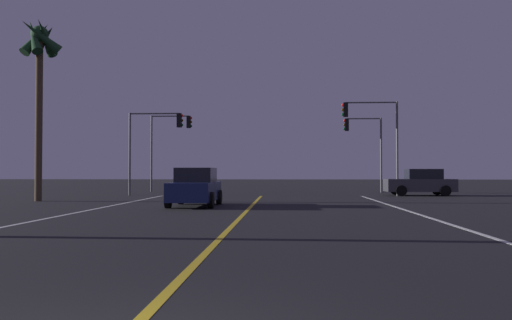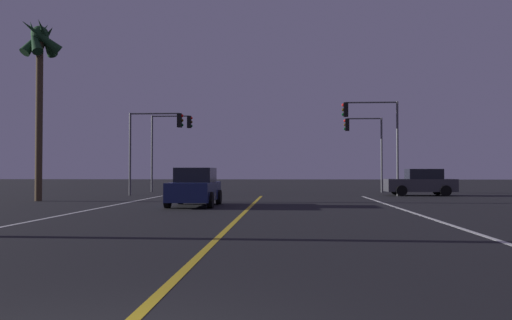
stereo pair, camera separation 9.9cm
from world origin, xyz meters
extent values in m
cube|color=silver|center=(6.26, 11.48, 0.00)|extent=(0.16, 34.95, 0.01)
cube|color=silver|center=(-6.26, 11.48, 0.00)|extent=(0.16, 34.95, 0.01)
cube|color=gold|center=(0.00, 11.48, 0.00)|extent=(0.16, 34.95, 0.01)
cylinder|color=black|center=(-1.59, 17.84, 0.34)|extent=(0.22, 0.68, 0.68)
cylinder|color=black|center=(-3.39, 17.84, 0.34)|extent=(0.22, 0.68, 0.68)
cylinder|color=black|center=(-1.59, 20.54, 0.34)|extent=(0.22, 0.68, 0.68)
cylinder|color=black|center=(-3.39, 20.54, 0.34)|extent=(0.22, 0.68, 0.68)
cube|color=navy|center=(-2.49, 19.19, 0.66)|extent=(1.80, 4.30, 0.80)
cube|color=black|center=(-2.49, 19.44, 1.38)|extent=(1.60, 2.10, 0.64)
cube|color=red|center=(-1.89, 21.29, 0.76)|extent=(0.24, 0.08, 0.16)
cube|color=red|center=(-3.09, 21.29, 0.76)|extent=(0.24, 0.08, 0.16)
cylinder|color=black|center=(8.73, 29.30, 0.34)|extent=(0.68, 0.22, 0.68)
cylinder|color=black|center=(8.73, 31.10, 0.34)|extent=(0.68, 0.22, 0.68)
cylinder|color=black|center=(11.43, 29.30, 0.34)|extent=(0.68, 0.22, 0.68)
cylinder|color=black|center=(11.43, 31.10, 0.34)|extent=(0.68, 0.22, 0.68)
cube|color=#38383D|center=(10.08, 30.20, 0.66)|extent=(4.30, 1.80, 0.80)
cube|color=black|center=(10.33, 30.20, 1.38)|extent=(2.10, 1.60, 0.64)
cube|color=red|center=(12.18, 29.60, 0.76)|extent=(0.08, 0.24, 0.16)
cube|color=red|center=(12.18, 30.80, 0.76)|extent=(0.08, 0.24, 0.16)
cylinder|color=#4C4C51|center=(8.53, 29.45, 2.97)|extent=(0.14, 0.14, 5.95)
cylinder|color=#4C4C51|center=(6.92, 29.45, 5.90)|extent=(3.21, 0.10, 0.10)
cube|color=black|center=(5.32, 29.45, 5.45)|extent=(0.28, 0.36, 0.90)
sphere|color=red|center=(5.16, 29.45, 5.75)|extent=(0.20, 0.20, 0.20)
sphere|color=#3C2706|center=(5.16, 29.45, 5.45)|extent=(0.20, 0.20, 0.20)
sphere|color=#063816|center=(5.16, 29.45, 5.15)|extent=(0.20, 0.20, 0.20)
cylinder|color=#4C4C51|center=(-8.53, 29.45, 2.66)|extent=(0.14, 0.14, 5.33)
cylinder|color=#4C4C51|center=(-6.92, 29.45, 5.28)|extent=(3.23, 0.10, 0.10)
cube|color=black|center=(-5.30, 29.45, 4.83)|extent=(0.28, 0.36, 0.90)
sphere|color=red|center=(-5.14, 29.45, 5.13)|extent=(0.20, 0.20, 0.20)
sphere|color=#3C2706|center=(-5.14, 29.45, 4.83)|extent=(0.20, 0.20, 0.20)
sphere|color=#063816|center=(-5.14, 29.45, 4.53)|extent=(0.20, 0.20, 0.20)
cylinder|color=#4C4C51|center=(8.53, 34.95, 2.74)|extent=(0.14, 0.14, 5.48)
cylinder|color=#4C4C51|center=(7.28, 34.95, 5.43)|extent=(2.49, 0.10, 0.10)
cube|color=black|center=(6.03, 34.95, 4.98)|extent=(0.28, 0.36, 0.90)
sphere|color=red|center=(5.87, 34.95, 5.28)|extent=(0.20, 0.20, 0.20)
sphere|color=#3C2706|center=(5.87, 34.95, 4.98)|extent=(0.20, 0.20, 0.20)
sphere|color=#063816|center=(5.87, 34.95, 4.68)|extent=(0.20, 0.20, 0.20)
cylinder|color=#4C4C51|center=(-8.53, 34.95, 2.87)|extent=(0.14, 0.14, 5.75)
cylinder|color=#4C4C51|center=(-7.12, 34.95, 5.70)|extent=(2.82, 0.10, 0.10)
cube|color=black|center=(-5.71, 34.95, 5.25)|extent=(0.28, 0.36, 0.90)
sphere|color=red|center=(-5.55, 34.95, 5.55)|extent=(0.20, 0.20, 0.20)
sphere|color=#3C2706|center=(-5.55, 34.95, 5.25)|extent=(0.20, 0.20, 0.20)
sphere|color=#063816|center=(-5.55, 34.95, 4.95)|extent=(0.20, 0.20, 0.20)
cylinder|color=#473826|center=(-11.29, 22.67, 4.22)|extent=(0.36, 0.36, 8.45)
sphere|color=#19381E|center=(-11.29, 22.67, 8.70)|extent=(0.90, 0.90, 0.90)
cone|color=#19381E|center=(-10.99, 22.69, 8.55)|extent=(0.67, 2.24, 1.83)
cone|color=#19381E|center=(-11.15, 22.93, 8.55)|extent=(1.71, 1.29, 1.45)
cone|color=#19381E|center=(-11.55, 22.83, 8.55)|extent=(1.42, 1.82, 2.11)
cone|color=#19381E|center=(-11.50, 22.46, 8.55)|extent=(1.54, 1.52, 2.08)
cone|color=#19381E|center=(-11.12, 22.42, 8.55)|extent=(2.10, 1.67, 1.79)
camera|label=1|loc=(1.48, -3.78, 1.53)|focal=36.72mm
camera|label=2|loc=(1.58, -3.78, 1.53)|focal=36.72mm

